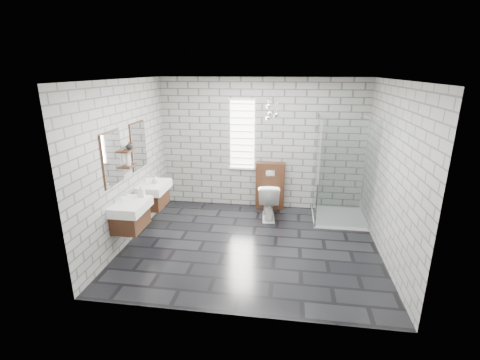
% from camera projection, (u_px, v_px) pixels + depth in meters
% --- Properties ---
extents(floor, '(4.20, 3.60, 0.02)m').
position_uv_depth(floor, '(251.00, 245.00, 5.92)').
color(floor, black).
rests_on(floor, ground).
extents(ceiling, '(4.20, 3.60, 0.02)m').
position_uv_depth(ceiling, '(253.00, 79.00, 5.08)').
color(ceiling, white).
rests_on(ceiling, wall_back).
extents(wall_back, '(4.20, 0.02, 2.70)m').
position_uv_depth(wall_back, '(261.00, 145.00, 7.20)').
color(wall_back, '#9A9A95').
rests_on(wall_back, floor).
extents(wall_front, '(4.20, 0.02, 2.70)m').
position_uv_depth(wall_front, '(234.00, 213.00, 3.79)').
color(wall_front, '#9A9A95').
rests_on(wall_front, floor).
extents(wall_left, '(0.02, 3.60, 2.70)m').
position_uv_depth(wall_left, '(126.00, 163.00, 5.79)').
color(wall_left, '#9A9A95').
rests_on(wall_left, floor).
extents(wall_right, '(0.02, 3.60, 2.70)m').
position_uv_depth(wall_right, '(391.00, 174.00, 5.21)').
color(wall_right, '#9A9A95').
rests_on(wall_right, floor).
extents(vanity_left, '(0.47, 0.70, 1.57)m').
position_uv_depth(vanity_left, '(128.00, 208.00, 5.49)').
color(vanity_left, '#462615').
rests_on(vanity_left, wall_left).
extents(vanity_right, '(0.47, 0.70, 1.57)m').
position_uv_depth(vanity_right, '(152.00, 188.00, 6.40)').
color(vanity_right, '#462615').
rests_on(vanity_right, wall_left).
extents(shelf_lower, '(0.14, 0.30, 0.03)m').
position_uv_depth(shelf_lower, '(129.00, 166.00, 5.74)').
color(shelf_lower, '#462615').
rests_on(shelf_lower, wall_left).
extents(shelf_upper, '(0.14, 0.30, 0.03)m').
position_uv_depth(shelf_upper, '(128.00, 151.00, 5.66)').
color(shelf_upper, '#462615').
rests_on(shelf_upper, wall_left).
extents(window, '(0.56, 0.05, 1.48)m').
position_uv_depth(window, '(242.00, 135.00, 7.17)').
color(window, white).
rests_on(window, wall_back).
extents(cistern_panel, '(0.60, 0.20, 1.00)m').
position_uv_depth(cistern_panel, '(270.00, 185.00, 7.33)').
color(cistern_panel, '#462615').
rests_on(cistern_panel, floor).
extents(flush_plate, '(0.18, 0.01, 0.12)m').
position_uv_depth(flush_plate, '(270.00, 173.00, 7.14)').
color(flush_plate, silver).
rests_on(flush_plate, cistern_panel).
extents(shower_enclosure, '(1.00, 1.00, 2.03)m').
position_uv_depth(shower_enclosure, '(336.00, 197.00, 6.67)').
color(shower_enclosure, white).
rests_on(shower_enclosure, floor).
extents(pendant_cluster, '(0.25, 0.23, 0.79)m').
position_uv_depth(pendant_cluster, '(272.00, 113.00, 6.54)').
color(pendant_cluster, silver).
rests_on(pendant_cluster, ceiling).
extents(toilet, '(0.47, 0.75, 0.73)m').
position_uv_depth(toilet, '(268.00, 200.00, 6.87)').
color(toilet, white).
rests_on(toilet, floor).
extents(soap_bottle_a, '(0.10, 0.10, 0.21)m').
position_uv_depth(soap_bottle_a, '(141.00, 191.00, 5.66)').
color(soap_bottle_a, '#B2B2B2').
rests_on(soap_bottle_a, vanity_left).
extents(soap_bottle_b, '(0.16, 0.16, 0.15)m').
position_uv_depth(soap_bottle_b, '(155.00, 179.00, 6.35)').
color(soap_bottle_b, '#B2B2B2').
rests_on(soap_bottle_b, vanity_right).
extents(soap_bottle_c, '(0.09, 0.09, 0.22)m').
position_uv_depth(soap_bottle_c, '(128.00, 160.00, 5.65)').
color(soap_bottle_c, '#B2B2B2').
rests_on(soap_bottle_c, shelf_lower).
extents(vase, '(0.12, 0.12, 0.12)m').
position_uv_depth(vase, '(129.00, 146.00, 5.67)').
color(vase, '#B2B2B2').
rests_on(vase, shelf_upper).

